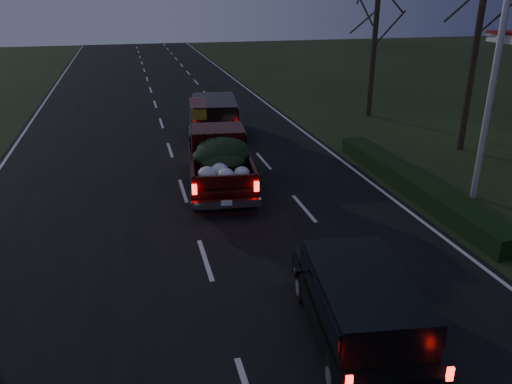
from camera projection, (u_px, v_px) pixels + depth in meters
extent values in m
plane|color=black|center=(205.00, 260.00, 12.98)|extent=(120.00, 120.00, 0.00)
cube|color=black|center=(205.00, 260.00, 12.98)|extent=(14.00, 120.00, 0.02)
cube|color=black|center=(413.00, 183.00, 17.36)|extent=(1.00, 10.00, 0.60)
cylinder|color=silver|center=(497.00, 62.00, 15.29)|extent=(0.20, 0.20, 9.00)
cylinder|color=black|center=(475.00, 50.00, 20.56)|extent=(0.28, 0.28, 8.50)
cylinder|color=black|center=(374.00, 52.00, 26.91)|extent=(0.28, 0.28, 7.00)
cube|color=black|center=(219.00, 168.00, 17.82)|extent=(2.67, 5.43, 0.58)
cube|color=black|center=(217.00, 140.00, 18.39)|extent=(2.11, 1.88, 0.94)
cube|color=black|center=(217.00, 137.00, 18.35)|extent=(2.20, 1.79, 0.58)
cube|color=black|center=(222.00, 173.00, 16.45)|extent=(2.25, 3.13, 0.06)
ellipsoid|color=black|center=(222.00, 154.00, 16.77)|extent=(1.87, 2.06, 0.63)
cylinder|color=gray|center=(191.00, 128.00, 17.14)|extent=(0.03, 0.03, 2.09)
cube|color=red|center=(198.00, 103.00, 16.85)|extent=(0.54, 0.08, 0.36)
cube|color=gold|center=(199.00, 115.00, 17.00)|extent=(0.54, 0.08, 0.36)
cube|color=black|center=(214.00, 122.00, 24.15)|extent=(2.76, 5.29, 0.63)
cube|color=black|center=(214.00, 108.00, 23.64)|extent=(2.45, 3.91, 0.84)
cube|color=black|center=(214.00, 106.00, 23.61)|extent=(2.54, 3.82, 0.51)
cube|color=black|center=(357.00, 314.00, 9.89)|extent=(2.39, 4.56, 0.54)
cube|color=black|center=(363.00, 293.00, 9.45)|extent=(2.12, 3.38, 0.73)
cube|color=black|center=(363.00, 290.00, 9.42)|extent=(2.20, 3.30, 0.44)
cube|color=black|center=(297.00, 272.00, 10.38)|extent=(0.12, 0.21, 0.15)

